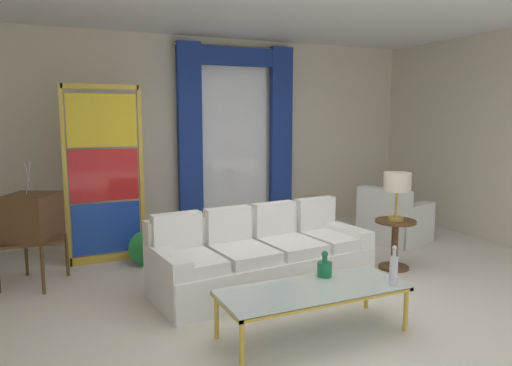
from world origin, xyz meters
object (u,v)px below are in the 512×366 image
object	(u,v)px
couch_white_long	(259,258)
table_lamp_brass	(397,184)
armchair_white	(393,222)
coffee_table	(313,292)
vintage_tv	(31,219)
bottle_blue_decanter	(325,268)
bottle_crystal_tall	(394,269)
stained_glass_divider	(105,179)
round_side_table	(395,240)
peacock_figurine	(148,249)

from	to	relation	value
couch_white_long	table_lamp_brass	distance (m)	1.87
armchair_white	table_lamp_brass	xyz separation A→B (m)	(-0.83, -1.01, 0.74)
coffee_table	table_lamp_brass	distance (m)	2.21
vintage_tv	armchair_white	bearing A→B (deg)	-2.14
bottle_blue_decanter	bottle_crystal_tall	xyz separation A→B (m)	(0.42, -0.42, 0.06)
bottle_blue_decanter	stained_glass_divider	size ratio (longest dim) A/B	0.11
bottle_crystal_tall	table_lamp_brass	distance (m)	1.81
bottle_crystal_tall	round_side_table	size ratio (longest dim) A/B	0.57
stained_glass_divider	coffee_table	bearing A→B (deg)	-65.16
bottle_blue_decanter	table_lamp_brass	distance (m)	1.88
bottle_crystal_tall	stained_glass_divider	xyz separation A→B (m)	(-1.96, 3.02, 0.51)
round_side_table	table_lamp_brass	bearing A→B (deg)	0.00
table_lamp_brass	couch_white_long	bearing A→B (deg)	175.22
coffee_table	armchair_white	bearing A→B (deg)	38.85
bottle_blue_decanter	armchair_white	world-z (taller)	armchair_white
bottle_crystal_tall	table_lamp_brass	bearing A→B (deg)	49.07
vintage_tv	peacock_figurine	size ratio (longest dim) A/B	2.24
couch_white_long	round_side_table	size ratio (longest dim) A/B	4.06
round_side_table	armchair_white	bearing A→B (deg)	50.66
coffee_table	table_lamp_brass	world-z (taller)	table_lamp_brass
peacock_figurine	coffee_table	bearing A→B (deg)	-69.86
coffee_table	armchair_white	xyz separation A→B (m)	(2.63, 2.12, -0.09)
bottle_crystal_tall	peacock_figurine	distance (m)	3.04
armchair_white	couch_white_long	bearing A→B (deg)	-161.16
couch_white_long	bottle_crystal_tall	xyz separation A→B (m)	(0.57, -1.46, 0.24)
vintage_tv	round_side_table	bearing A→B (deg)	-16.83
round_side_table	table_lamp_brass	distance (m)	0.67
armchair_white	coffee_table	bearing A→B (deg)	-141.15
vintage_tv	bottle_blue_decanter	bearing A→B (deg)	-41.39
vintage_tv	table_lamp_brass	size ratio (longest dim) A/B	2.36
bottle_blue_decanter	vintage_tv	distance (m)	3.18
couch_white_long	peacock_figurine	size ratio (longest dim) A/B	4.02
bottle_crystal_tall	table_lamp_brass	xyz separation A→B (m)	(1.14, 1.32, 0.48)
armchair_white	bottle_blue_decanter	bearing A→B (deg)	-141.34
coffee_table	bottle_blue_decanter	size ratio (longest dim) A/B	6.81
bottle_blue_decanter	vintage_tv	xyz separation A→B (m)	(-2.38, 2.09, 0.24)
stained_glass_divider	table_lamp_brass	xyz separation A→B (m)	(3.10, -1.70, -0.03)
coffee_table	peacock_figurine	bearing A→B (deg)	110.14
stained_glass_divider	couch_white_long	bearing A→B (deg)	-48.32
bottle_blue_decanter	vintage_tv	bearing A→B (deg)	138.61
bottle_blue_decanter	armchair_white	bearing A→B (deg)	38.66
bottle_blue_decanter	table_lamp_brass	bearing A→B (deg)	29.99
bottle_crystal_tall	armchair_white	distance (m)	3.07
armchair_white	round_side_table	xyz separation A→B (m)	(-0.83, -1.01, 0.07)
vintage_tv	couch_white_long	bearing A→B (deg)	-25.26
stained_glass_divider	peacock_figurine	distance (m)	1.03
coffee_table	table_lamp_brass	size ratio (longest dim) A/B	2.80
coffee_table	vintage_tv	bearing A→B (deg)	132.89
bottle_blue_decanter	armchair_white	distance (m)	3.07
vintage_tv	round_side_table	xyz separation A→B (m)	(3.94, -1.19, -0.37)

